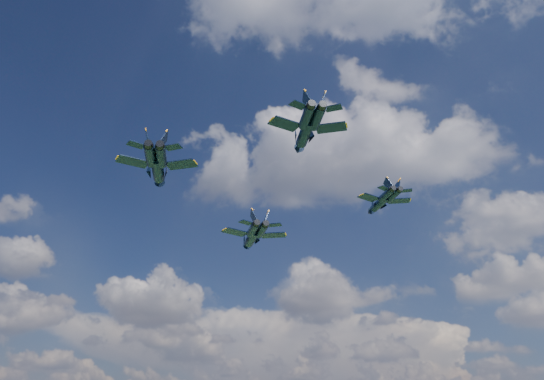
{
  "coord_description": "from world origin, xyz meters",
  "views": [
    {
      "loc": [
        21.38,
        -86.41,
        16.71
      ],
      "look_at": [
        -4.57,
        -4.42,
        56.24
      ],
      "focal_mm": 35.0,
      "sensor_mm": 36.0,
      "label": 1
    }
  ],
  "objects_px": {
    "jet_left": "(158,170)",
    "jet_slot": "(305,134)",
    "jet_right": "(379,203)",
    "jet_lead": "(252,238)"
  },
  "relations": [
    {
      "from": "jet_left",
      "to": "jet_slot",
      "type": "distance_m",
      "value": 28.82
    },
    {
      "from": "jet_lead",
      "to": "jet_right",
      "type": "xyz_separation_m",
      "value": [
        28.25,
        -7.29,
        1.42
      ]
    },
    {
      "from": "jet_right",
      "to": "jet_slot",
      "type": "bearing_deg",
      "value": -135.77
    },
    {
      "from": "jet_left",
      "to": "jet_right",
      "type": "bearing_deg",
      "value": 6.86
    },
    {
      "from": "jet_left",
      "to": "jet_right",
      "type": "distance_m",
      "value": 41.47
    },
    {
      "from": "jet_left",
      "to": "jet_slot",
      "type": "height_order",
      "value": "jet_left"
    },
    {
      "from": "jet_right",
      "to": "jet_left",
      "type": "bearing_deg",
      "value": -179.76
    },
    {
      "from": "jet_left",
      "to": "jet_right",
      "type": "xyz_separation_m",
      "value": [
        35.16,
        21.91,
        -1.87
      ]
    },
    {
      "from": "jet_right",
      "to": "jet_lead",
      "type": "bearing_deg",
      "value": 133.83
    },
    {
      "from": "jet_left",
      "to": "jet_right",
      "type": "height_order",
      "value": "jet_left"
    }
  ]
}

